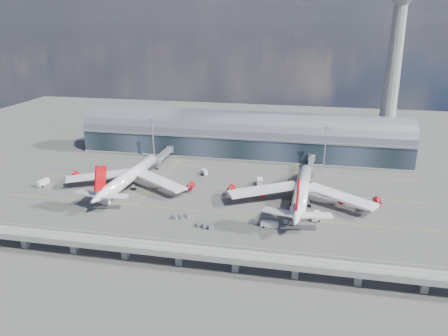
% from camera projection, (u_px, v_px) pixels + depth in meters
% --- Properties ---
extents(ground, '(500.00, 500.00, 0.00)m').
position_uv_depth(ground, '(214.00, 203.00, 203.32)').
color(ground, '#474744').
rests_on(ground, ground).
extents(taxi_lines, '(200.00, 80.12, 0.01)m').
position_uv_depth(taxi_lines, '(224.00, 186.00, 223.80)').
color(taxi_lines, gold).
rests_on(taxi_lines, ground).
extents(terminal, '(200.00, 30.00, 28.00)m').
position_uv_depth(terminal, '(242.00, 137.00, 271.88)').
color(terminal, '#1D2830').
rests_on(terminal, ground).
extents(control_tower, '(19.00, 19.00, 103.00)m').
position_uv_depth(control_tower, '(393.00, 74.00, 247.12)').
color(control_tower, gray).
rests_on(control_tower, ground).
extents(guideway, '(220.00, 8.50, 7.20)m').
position_uv_depth(guideway, '(179.00, 251.00, 150.66)').
color(guideway, gray).
rests_on(guideway, ground).
extents(floodlight_mast_left, '(3.00, 0.70, 25.70)m').
position_uv_depth(floodlight_mast_left, '(153.00, 139.00, 259.45)').
color(floodlight_mast_left, gray).
rests_on(floodlight_mast_left, ground).
extents(floodlight_mast_right, '(3.00, 0.70, 25.70)m').
position_uv_depth(floodlight_mast_right, '(325.00, 148.00, 240.23)').
color(floodlight_mast_right, gray).
rests_on(floodlight_mast_right, ground).
extents(airliner_left, '(67.60, 71.01, 21.65)m').
position_uv_depth(airliner_left, '(128.00, 177.00, 218.61)').
color(airliner_left, white).
rests_on(airliner_left, ground).
extents(airliner_right, '(70.58, 73.76, 23.43)m').
position_uv_depth(airliner_right, '(301.00, 192.00, 199.97)').
color(airliner_right, white).
rests_on(airliner_right, ground).
extents(jet_bridge_left, '(4.40, 28.00, 7.25)m').
position_uv_depth(jet_bridge_left, '(164.00, 154.00, 259.06)').
color(jet_bridge_left, gray).
rests_on(jet_bridge_left, ground).
extents(jet_bridge_right, '(4.40, 32.00, 7.25)m').
position_uv_depth(jet_bridge_right, '(311.00, 164.00, 240.77)').
color(jet_bridge_right, gray).
rests_on(jet_bridge_right, ground).
extents(service_truck_0, '(3.57, 7.65, 3.05)m').
position_uv_depth(service_truck_0, '(43.00, 183.00, 224.01)').
color(service_truck_0, silver).
rests_on(service_truck_0, ground).
extents(service_truck_1, '(4.98, 2.58, 2.84)m').
position_uv_depth(service_truck_1, '(104.00, 202.00, 200.86)').
color(service_truck_1, silver).
rests_on(service_truck_1, ground).
extents(service_truck_2, '(7.19, 2.53, 2.57)m').
position_uv_depth(service_truck_2, '(269.00, 224.00, 179.04)').
color(service_truck_2, silver).
rests_on(service_truck_2, ground).
extents(service_truck_3, '(3.44, 6.79, 3.13)m').
position_uv_depth(service_truck_3, '(316.00, 216.00, 185.82)').
color(service_truck_3, silver).
rests_on(service_truck_3, ground).
extents(service_truck_4, '(3.14, 5.89, 3.33)m').
position_uv_depth(service_truck_4, '(260.00, 182.00, 224.93)').
color(service_truck_4, silver).
rests_on(service_truck_4, ground).
extents(service_truck_5, '(4.60, 5.70, 2.62)m').
position_uv_depth(service_truck_5, '(205.00, 172.00, 239.85)').
color(service_truck_5, silver).
rests_on(service_truck_5, ground).
extents(cargo_train_0, '(8.20, 4.19, 1.81)m').
position_uv_depth(cargo_train_0, '(206.00, 226.00, 178.87)').
color(cargo_train_0, gray).
rests_on(cargo_train_0, ground).
extents(cargo_train_1, '(7.55, 4.37, 1.68)m').
position_uv_depth(cargo_train_1, '(181.00, 217.00, 187.21)').
color(cargo_train_1, gray).
rests_on(cargo_train_1, ground).
extents(cargo_train_2, '(6.69, 2.42, 1.47)m').
position_uv_depth(cargo_train_2, '(291.00, 223.00, 181.59)').
color(cargo_train_2, gray).
rests_on(cargo_train_2, ground).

